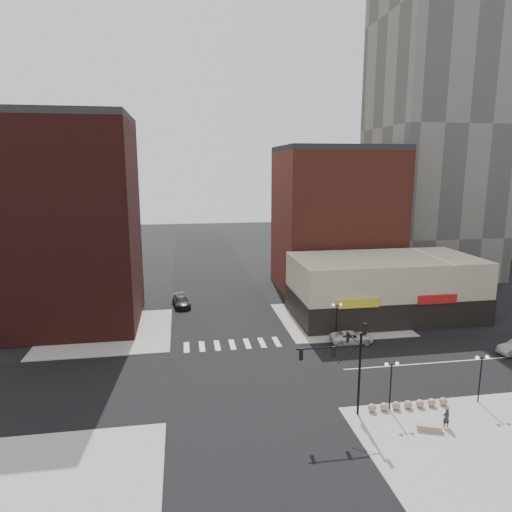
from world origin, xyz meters
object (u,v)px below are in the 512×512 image
object	(u,v)px
street_lamp_se_a	(391,374)
street_lamp_se_b	(481,367)
white_suv	(352,337)
street_lamp_ne	(337,312)
dark_sedan_north	(181,301)
stone_bench	(429,427)
traffic_signal	(347,357)
pedestrian	(446,418)

from	to	relation	value
street_lamp_se_a	street_lamp_se_b	size ratio (longest dim) A/B	1.00
street_lamp_se_a	white_suv	size ratio (longest dim) A/B	0.85
street_lamp_se_a	street_lamp_ne	size ratio (longest dim) A/B	1.00
dark_sedan_north	stone_bench	size ratio (longest dim) A/B	2.68
stone_bench	white_suv	bearing A→B (deg)	109.75
dark_sedan_north	traffic_signal	bearing A→B (deg)	-75.56
dark_sedan_north	street_lamp_se_a	bearing A→B (deg)	-70.07
street_lamp_se_a	street_lamp_se_b	distance (m)	8.00
street_lamp_se_a	dark_sedan_north	size ratio (longest dim) A/B	0.79
white_suv	stone_bench	xyz separation A→B (m)	(-0.69, -17.74, -0.32)
street_lamp_ne	stone_bench	bearing A→B (deg)	-88.07
white_suv	street_lamp_ne	bearing A→B (deg)	43.32
street_lamp_ne	white_suv	bearing A→B (deg)	-48.35
street_lamp_ne	stone_bench	xyz separation A→B (m)	(0.65, -19.24, -2.94)
traffic_signal	pedestrian	bearing A→B (deg)	-24.96
street_lamp_ne	dark_sedan_north	bearing A→B (deg)	138.71
street_lamp_se_b	dark_sedan_north	size ratio (longest dim) A/B	0.79
traffic_signal	white_suv	distance (m)	16.15
white_suv	dark_sedan_north	bearing A→B (deg)	49.82
street_lamp_se_b	white_suv	distance (m)	15.79
white_suv	dark_sedan_north	world-z (taller)	dark_sedan_north
street_lamp_se_b	pedestrian	distance (m)	6.22
street_lamp_se_b	dark_sedan_north	xyz separation A→B (m)	(-24.70, 31.54, -2.53)
stone_bench	pedestrian	bearing A→B (deg)	29.21
pedestrian	stone_bench	world-z (taller)	pedestrian
street_lamp_se_a	white_suv	world-z (taller)	street_lamp_se_a
dark_sedan_north	white_suv	bearing A→B (deg)	-49.81
street_lamp_se_b	street_lamp_ne	bearing A→B (deg)	113.63
street_lamp_se_a	pedestrian	distance (m)	5.00
traffic_signal	pedestrian	distance (m)	8.64
white_suv	dark_sedan_north	distance (m)	25.54
dark_sedan_north	pedestrian	size ratio (longest dim) A/B	3.44
street_lamp_ne	stone_bench	size ratio (longest dim) A/B	2.12
pedestrian	stone_bench	distance (m)	1.60
street_lamp_ne	pedestrian	world-z (taller)	street_lamp_ne
street_lamp_se_b	white_suv	world-z (taller)	street_lamp_se_b
street_lamp_se_a	stone_bench	distance (m)	4.67
street_lamp_se_a	dark_sedan_north	xyz separation A→B (m)	(-16.70, 31.54, -2.53)
traffic_signal	dark_sedan_north	bearing A→B (deg)	112.40
street_lamp_se_a	street_lamp_se_b	bearing A→B (deg)	0.00
street_lamp_ne	pedestrian	size ratio (longest dim) A/B	2.72
traffic_signal	street_lamp_se_b	xyz separation A→B (m)	(11.76, -0.17, -1.67)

